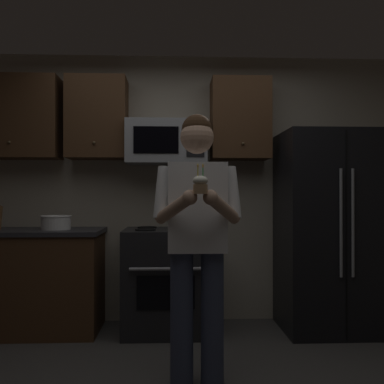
% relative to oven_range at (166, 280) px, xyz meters
% --- Properties ---
extents(wall_back, '(4.40, 0.10, 2.60)m').
position_rel_oven_range_xyz_m(wall_back, '(0.15, 0.39, 0.84)').
color(wall_back, '#B7AD99').
rests_on(wall_back, ground).
extents(oven_range, '(0.76, 0.70, 0.93)m').
position_rel_oven_range_xyz_m(oven_range, '(0.00, 0.00, 0.00)').
color(oven_range, black).
rests_on(oven_range, ground).
extents(microwave, '(0.74, 0.41, 0.40)m').
position_rel_oven_range_xyz_m(microwave, '(0.00, 0.12, 1.26)').
color(microwave, '#9EA0A5').
extents(refrigerator, '(0.90, 0.75, 1.80)m').
position_rel_oven_range_xyz_m(refrigerator, '(1.50, -0.04, 0.44)').
color(refrigerator, black).
rests_on(refrigerator, ground).
extents(cabinet_row_upper, '(2.78, 0.36, 0.76)m').
position_rel_oven_range_xyz_m(cabinet_row_upper, '(-0.57, 0.17, 1.49)').
color(cabinet_row_upper, '#4C301C').
extents(counter_left, '(1.44, 0.66, 0.92)m').
position_rel_oven_range_xyz_m(counter_left, '(-1.30, 0.02, 0.00)').
color(counter_left, '#4C301C').
rests_on(counter_left, ground).
extents(bowl_large_white, '(0.27, 0.27, 0.13)m').
position_rel_oven_range_xyz_m(bowl_large_white, '(-0.99, 0.01, 0.52)').
color(bowl_large_white, white).
rests_on(bowl_large_white, counter_left).
extents(person, '(0.60, 0.48, 1.76)m').
position_rel_oven_range_xyz_m(person, '(0.22, -1.13, 0.53)').
color(person, '#383F59').
rests_on(person, ground).
extents(cupcake, '(0.09, 0.09, 0.17)m').
position_rel_oven_range_xyz_m(cupcake, '(0.22, -1.45, 0.83)').
color(cupcake, '#A87F56').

